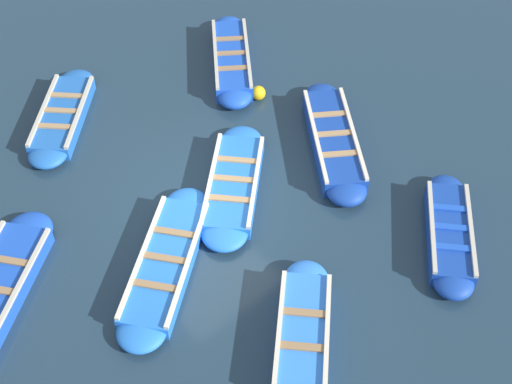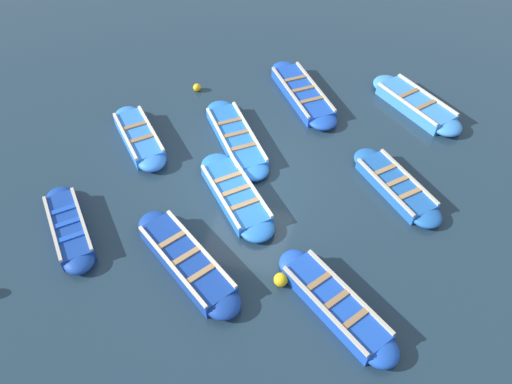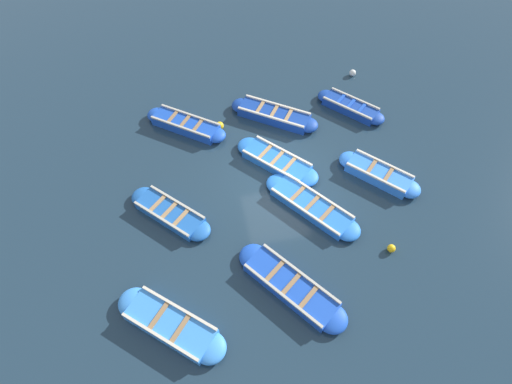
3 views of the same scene
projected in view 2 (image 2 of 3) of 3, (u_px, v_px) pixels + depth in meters
The scene contains 12 objects.
ground_plane at pixel (248, 182), 14.07m from camera, with size 120.00×120.00×0.00m, color #1C303F.
boat_outer_left at pixel (302, 93), 16.62m from camera, with size 3.70×3.12×0.40m.
boat_bow_out at pixel (236, 138), 15.13m from camera, with size 3.60×3.04×0.36m.
boat_stern_in at pixel (396, 186), 13.76m from camera, with size 2.95×2.92×0.38m.
boat_near_quay at pixel (415, 104), 16.20m from camera, with size 3.06×3.34×0.44m.
boat_tucked at pixel (236, 195), 13.53m from camera, with size 3.22×3.04×0.37m.
boat_centre at pixel (187, 261), 11.99m from camera, with size 2.86×3.58×0.46m.
boat_mid_row at pixel (335, 304), 11.20m from camera, with size 2.77×3.33×0.46m.
boat_far_corner at pixel (139, 137), 15.08m from camera, with size 2.89×2.77×0.45m.
boat_alongside at pixel (69, 227), 12.72m from camera, with size 2.79×2.62×0.42m.
buoy_orange_near at pixel (281, 280), 11.68m from camera, with size 0.34×0.34×0.34m, color #EAB214.
buoy_yellow_far at pixel (197, 87), 16.91m from camera, with size 0.27×0.27×0.27m, color #EAB214.
Camera 2 is at (-9.33, -2.92, 10.13)m, focal length 35.00 mm.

